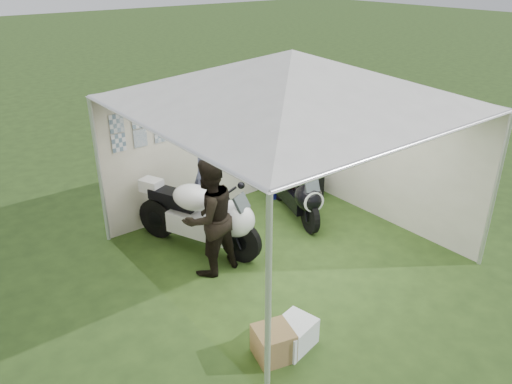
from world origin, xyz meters
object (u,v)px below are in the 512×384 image
Objects in this scene: crate_0 at (294,334)px; motorcycle_black at (297,189)px; paddock_stand at (278,189)px; canopy_tent at (290,82)px; motorcycle_white at (203,215)px; crate_1 at (273,343)px; equipment_box at (308,185)px; person_blue_jacket at (205,190)px; person_dark_jacket at (209,217)px.

motorcycle_black is at bearing 47.45° from crate_0.
canopy_tent is at bearing -126.78° from paddock_stand.
crate_1 is at bearing -127.63° from motorcycle_white.
equipment_box is (1.59, 1.18, -2.34)m from canopy_tent.
person_blue_jacket reaches higher than motorcycle_white.
crate_1 reaches higher than paddock_stand.
paddock_stand is 3.99m from crate_0.
person_dark_jacket reaches higher than motorcycle_black.
person_dark_jacket is 2.00m from crate_0.
canopy_tent is at bearing 45.82° from crate_1.
paddock_stand is at bearing -3.15° from motorcycle_white.
paddock_stand is at bearing 113.97° from person_blue_jacket.
crate_1 is (-0.29, 0.02, 0.02)m from crate_0.
crate_0 is (-0.58, -2.71, -0.67)m from person_blue_jacket.
motorcycle_white reaches higher than motorcycle_black.
person_blue_jacket is at bearing -177.35° from equipment_box.
paddock_stand is 4.16m from crate_1.
canopy_tent is 12.02× the size of equipment_box.
person_dark_jacket is (-0.23, -0.54, 0.26)m from motorcycle_white.
person_blue_jacket is at bearing 28.65° from motorcycle_white.
canopy_tent is 3.06m from equipment_box.
motorcycle_white is 5.07× the size of crate_1.
crate_0 is (-2.43, -3.17, 0.02)m from paddock_stand.
crate_0 is (-0.11, -1.88, -0.69)m from person_dark_jacket.
equipment_box is 0.96× the size of crate_0.
person_blue_jacket is at bearing -123.69° from person_dark_jacket.
motorcycle_white is 2.47m from crate_0.
paddock_stand is 0.78× the size of crate_0.
motorcycle_white is at bearing 141.10° from canopy_tent.
motorcycle_white is 2.51m from crate_1.
equipment_box is at bearing -13.90° from motorcycle_white.
motorcycle_black reaches higher than equipment_box.
canopy_tent reaches higher than person_blue_jacket.
equipment_box is 4.23m from crate_1.
paddock_stand is 0.23× the size of person_blue_jacket.
person_dark_jacket reaches higher than crate_0.
canopy_tent reaches higher than crate_1.
crate_0 is (-2.16, -2.35, -0.36)m from motorcycle_black.
person_blue_jacket is at bearing -166.21° from paddock_stand.
motorcycle_white is 5.36× the size of paddock_stand.
motorcycle_black reaches higher than crate_0.
crate_1 is at bearing 176.80° from crate_0.
crate_1 is (-3.16, -2.80, -0.05)m from equipment_box.
crate_1 is at bearing -117.72° from motorcycle_black.
person_blue_jacket reaches higher than equipment_box.
motorcycle_black is (1.82, -0.06, -0.08)m from motorcycle_white.
motorcycle_white is at bearing -28.17° from person_blue_jacket.
person_dark_jacket is at bearing -148.33° from motorcycle_black.
person_dark_jacket is at bearing -150.97° from paddock_stand.
motorcycle_black is at bearing -108.60° from paddock_stand.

